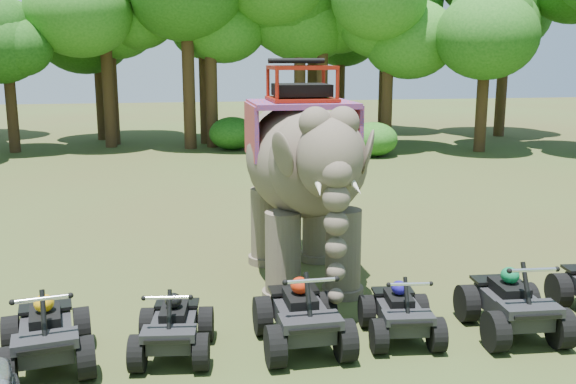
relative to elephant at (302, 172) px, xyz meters
name	(u,v)px	position (x,y,z in m)	size (l,w,h in m)	color
ground	(300,308)	(-0.36, -1.61, -2.20)	(110.00, 110.00, 0.00)	#47381E
elephant	(302,172)	(0.00, 0.00, 0.00)	(2.30, 5.24, 4.40)	#50443A
atv_0	(45,325)	(-4.46, -3.09, -1.55)	(1.27, 1.75, 1.29)	black
atv_1	(173,319)	(-2.64, -3.06, -1.62)	(1.13, 1.56, 1.15)	black
atv_2	(302,306)	(-0.66, -3.15, -1.53)	(1.31, 1.80, 1.34)	black
atv_3	(401,305)	(0.96, -3.14, -1.63)	(1.12, 1.53, 1.13)	black
atv_4	(513,295)	(2.81, -3.31, -1.53)	(1.31, 1.80, 1.33)	black
tree_0	(211,50)	(-0.36, 20.02, 2.61)	(6.73, 6.73, 9.61)	#195114
tree_1	(300,51)	(4.09, 19.92, 2.55)	(6.65, 6.65, 9.49)	#195114
tree_2	(388,68)	(7.97, 17.70, 1.73)	(5.50, 5.50, 7.86)	#195114
tree_3	(484,64)	(12.12, 16.04, 1.92)	(5.77, 5.77, 8.24)	#195114
tree_26	(9,78)	(-9.76, 19.91, 1.30)	(4.90, 4.90, 7.00)	#195114
tree_27	(111,62)	(-5.29, 21.98, 2.01)	(5.89, 5.89, 8.41)	#195114
tree_28	(188,46)	(-1.49, 19.64, 2.76)	(6.95, 6.95, 9.93)	#195114
tree_29	(384,55)	(10.27, 24.91, 2.37)	(6.40, 6.40, 9.14)	#195114
tree_30	(204,57)	(-0.60, 21.53, 2.25)	(6.23, 6.23, 8.90)	#195114
tree_31	(504,47)	(16.14, 21.58, 2.80)	(7.00, 7.00, 10.00)	#195114
tree_33	(106,57)	(-5.40, 20.91, 2.23)	(6.21, 6.21, 8.86)	#195114
tree_34	(313,38)	(5.37, 22.50, 3.25)	(7.63, 7.63, 10.90)	#195114
tree_35	(341,58)	(7.90, 26.04, 2.16)	(6.11, 6.11, 8.72)	#195114
tree_36	(322,58)	(5.18, 19.59, 2.18)	(6.14, 6.14, 8.77)	#195114
tree_37	(99,59)	(-6.07, 24.06, 2.16)	(6.10, 6.10, 8.72)	#195114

